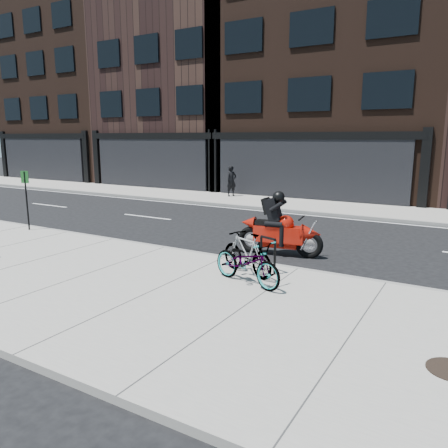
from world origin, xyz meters
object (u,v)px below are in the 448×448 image
Objects in this scene: bicycle_front at (247,262)px; pedestrian at (232,181)px; motorcycle at (283,230)px; sign_post at (26,195)px; bicycle_rear at (247,253)px; bike_rack at (268,251)px.

bicycle_front is 1.15× the size of pedestrian.
sign_post reaches higher than motorcycle.
bicycle_rear is (-0.30, 0.57, 0.01)m from bicycle_front.
motorcycle is (-0.10, 2.34, 0.10)m from bicycle_rear.
sign_post is (-8.87, 0.20, 0.68)m from bike_rack.
bicycle_rear is at bearing -25.61° from sign_post.
sign_post is (-8.83, 1.15, 0.69)m from bicycle_front.
motorcycle is 1.49× the size of pedestrian.
bike_rack is at bearing 14.28° from bicycle_front.
bicycle_front is 2.94m from motorcycle.
motorcycle reaches higher than bicycle_front.
pedestrian is 0.81× the size of sign_post.
pedestrian is (-7.16, 12.00, 0.32)m from bicycle_front.
pedestrian is at bearing 47.45° from bicycle_front.
bicycle_rear is 1.02× the size of pedestrian.
bicycle_rear is 8.57m from sign_post.
bicycle_rear is (-0.34, -0.38, 0.00)m from bike_rack.
motorcycle is 1.21× the size of sign_post.
bicycle_rear is at bearing -96.24° from motorcycle.
sign_post reaches higher than bicycle_front.
motorcycle reaches higher than pedestrian.
bike_rack is 0.35× the size of motorcycle.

